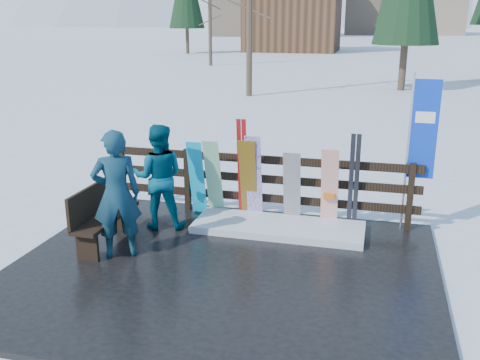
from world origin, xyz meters
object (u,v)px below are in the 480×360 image
(bench, at_px, (102,213))
(snowboard_1, at_px, (214,178))
(rental_flag, at_px, (420,135))
(snowboard_0, at_px, (197,178))
(person_back, at_px, (159,177))
(person_front, at_px, (116,194))
(snowboard_4, at_px, (292,188))
(snowboard_3, at_px, (254,178))
(snowboard_2, at_px, (248,180))
(snowboard_5, at_px, (330,188))

(bench, relative_size, snowboard_1, 1.02)
(snowboard_1, height_order, rental_flag, rental_flag)
(snowboard_0, relative_size, person_back, 0.79)
(person_front, bearing_deg, snowboard_4, -168.79)
(snowboard_0, distance_m, rental_flag, 3.83)
(snowboard_0, bearing_deg, person_back, -120.64)
(snowboard_1, bearing_deg, snowboard_0, -180.00)
(snowboard_3, xyz_separation_m, person_back, (-1.45, -0.71, 0.12))
(snowboard_2, xyz_separation_m, snowboard_4, (0.76, -0.00, -0.08))
(snowboard_2, bearing_deg, snowboard_0, 180.00)
(snowboard_0, distance_m, snowboard_5, 2.33)
(snowboard_5, bearing_deg, snowboard_4, 180.00)
(bench, distance_m, person_back, 1.14)
(bench, xyz_separation_m, person_front, (0.45, -0.32, 0.44))
(snowboard_2, xyz_separation_m, person_back, (-1.36, -0.71, 0.16))
(snowboard_4, relative_size, rental_flag, 0.50)
(snowboard_0, bearing_deg, snowboard_1, 0.00)
(snowboard_2, distance_m, person_back, 1.54)
(snowboard_3, height_order, snowboard_5, snowboard_3)
(snowboard_2, relative_size, snowboard_3, 0.95)
(snowboard_3, distance_m, snowboard_4, 0.68)
(snowboard_4, bearing_deg, snowboard_5, 0.00)
(snowboard_4, relative_size, snowboard_5, 0.92)
(snowboard_1, bearing_deg, snowboard_3, -0.00)
(bench, distance_m, snowboard_3, 2.61)
(person_back, bearing_deg, snowboard_5, 179.39)
(snowboard_4, bearing_deg, snowboard_0, 180.00)
(snowboard_1, xyz_separation_m, snowboard_3, (0.73, -0.00, 0.06))
(snowboard_0, xyz_separation_m, snowboard_3, (1.04, -0.00, 0.08))
(snowboard_1, relative_size, rental_flag, 0.56)
(bench, distance_m, rental_flag, 5.19)
(snowboard_5, bearing_deg, rental_flag, 11.15)
(snowboard_3, height_order, snowboard_4, snowboard_3)
(snowboard_1, height_order, snowboard_3, snowboard_3)
(snowboard_0, bearing_deg, snowboard_3, -0.00)
(snowboard_0, bearing_deg, person_front, -105.94)
(bench, bearing_deg, snowboard_1, 50.88)
(bench, xyz_separation_m, snowboard_0, (1.00, 1.61, 0.17))
(bench, relative_size, snowboard_3, 0.96)
(bench, relative_size, snowboard_5, 1.05)
(bench, xyz_separation_m, rental_flag, (4.71, 1.88, 1.09))
(snowboard_2, bearing_deg, person_back, -152.54)
(snowboard_4, bearing_deg, person_front, -139.33)
(snowboard_0, xyz_separation_m, snowboard_4, (1.70, -0.00, -0.05))
(bench, height_order, snowboard_1, snowboard_1)
(rental_flag, height_order, person_front, rental_flag)
(snowboard_3, relative_size, snowboard_4, 1.19)
(snowboard_1, xyz_separation_m, snowboard_2, (0.63, -0.00, 0.02))
(bench, bearing_deg, snowboard_5, 25.82)
(snowboard_5, height_order, rental_flag, rental_flag)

